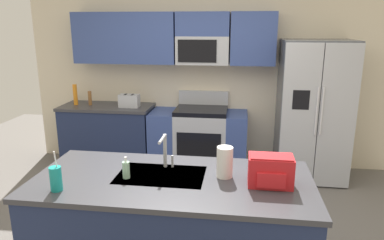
% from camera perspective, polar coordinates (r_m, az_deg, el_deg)
% --- Properties ---
extents(ground_plane, '(9.00, 9.00, 0.00)m').
position_cam_1_polar(ground_plane, '(3.73, -1.38, -18.24)').
color(ground_plane, '#66605B').
rests_on(ground_plane, ground).
extents(kitchen_wall_unit, '(5.20, 0.43, 2.60)m').
position_cam_1_polar(kitchen_wall_unit, '(5.24, 0.63, 8.70)').
color(kitchen_wall_unit, beige).
rests_on(kitchen_wall_unit, ground).
extents(back_counter, '(1.31, 0.63, 0.90)m').
position_cam_1_polar(back_counter, '(5.48, -13.05, -2.33)').
color(back_counter, '#1E2A4D').
rests_on(back_counter, ground).
extents(range_oven, '(1.36, 0.61, 1.10)m').
position_cam_1_polar(range_oven, '(5.17, 1.04, -3.07)').
color(range_oven, '#B7BABF').
rests_on(range_oven, ground).
extents(refrigerator, '(0.90, 0.76, 1.85)m').
position_cam_1_polar(refrigerator, '(5.03, 18.56, 1.33)').
color(refrigerator, '#4C4F54').
rests_on(refrigerator, ground).
extents(island_counter, '(2.13, 0.99, 0.90)m').
position_cam_1_polar(island_counter, '(3.01, -3.03, -16.94)').
color(island_counter, '#1E2A4D').
rests_on(island_counter, ground).
extents(toaster, '(0.28, 0.16, 0.18)m').
position_cam_1_polar(toaster, '(5.18, -9.88, 3.02)').
color(toaster, '#B7BABF').
rests_on(toaster, back_counter).
extents(pepper_mill, '(0.05, 0.05, 0.20)m').
position_cam_1_polar(pepper_mill, '(5.44, -15.82, 3.35)').
color(pepper_mill, brown).
rests_on(pepper_mill, back_counter).
extents(bottle_orange, '(0.06, 0.06, 0.30)m').
position_cam_1_polar(bottle_orange, '(5.51, -17.96, 3.83)').
color(bottle_orange, orange).
rests_on(bottle_orange, back_counter).
extents(sink_faucet, '(0.08, 0.21, 0.28)m').
position_cam_1_polar(sink_faucet, '(2.93, -4.29, -4.52)').
color(sink_faucet, '#B7BABF').
rests_on(sink_faucet, island_counter).
extents(drink_cup_teal, '(0.08, 0.08, 0.30)m').
position_cam_1_polar(drink_cup_teal, '(2.74, -20.70, -8.66)').
color(drink_cup_teal, teal).
rests_on(drink_cup_teal, island_counter).
extents(soap_dispenser, '(0.06, 0.06, 0.17)m').
position_cam_1_polar(soap_dispenser, '(2.82, -10.37, -7.71)').
color(soap_dispenser, '#A5D8B2').
rests_on(soap_dispenser, island_counter).
extents(paper_towel_roll, '(0.12, 0.12, 0.24)m').
position_cam_1_polar(paper_towel_roll, '(2.78, 5.19, -6.64)').
color(paper_towel_roll, white).
rests_on(paper_towel_roll, island_counter).
extents(backpack, '(0.32, 0.22, 0.23)m').
position_cam_1_polar(backpack, '(2.70, 12.30, -7.74)').
color(backpack, red).
rests_on(backpack, island_counter).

